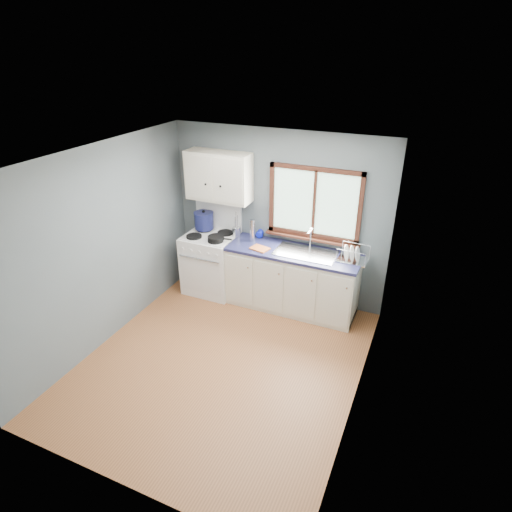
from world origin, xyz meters
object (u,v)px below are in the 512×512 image
at_px(base_cabinets, 292,283).
at_px(stockpot, 204,220).
at_px(gas_range, 211,261).
at_px(thermos, 252,230).
at_px(sink, 305,257).
at_px(skillet, 216,238).
at_px(dish_rack, 352,257).
at_px(utensil_crock, 236,232).

height_order(base_cabinets, stockpot, stockpot).
distance_m(gas_range, base_cabinets, 1.31).
bearing_deg(thermos, sink, -5.36).
height_order(base_cabinets, skillet, skillet).
xyz_separation_m(sink, thermos, (-0.84, 0.08, 0.23)).
bearing_deg(dish_rack, utensil_crock, -179.93).
relative_size(gas_range, stockpot, 3.49).
distance_m(skillet, utensil_crock, 0.33).
height_order(base_cabinets, thermos, thermos).
xyz_separation_m(sink, skillet, (-1.30, -0.16, 0.12)).
distance_m(stockpot, dish_rack, 2.29).
bearing_deg(base_cabinets, thermos, 173.22).
xyz_separation_m(gas_range, thermos, (0.65, 0.10, 0.59)).
xyz_separation_m(skillet, thermos, (0.46, 0.24, 0.10)).
distance_m(base_cabinets, skillet, 1.27).
height_order(base_cabinets, sink, sink).
bearing_deg(utensil_crock, sink, -5.56).
height_order(gas_range, dish_rack, gas_range).
height_order(stockpot, dish_rack, stockpot).
height_order(gas_range, base_cabinets, gas_range).
distance_m(utensil_crock, dish_rack, 1.74).
bearing_deg(utensil_crock, thermos, -6.16).
bearing_deg(skillet, utensil_crock, 47.39).
bearing_deg(stockpot, base_cabinets, -4.85).
distance_m(gas_range, thermos, 0.88).
height_order(sink, utensil_crock, utensil_crock).
bearing_deg(skillet, dish_rack, -1.02).
distance_m(gas_range, utensil_crock, 0.64).
distance_m(sink, skillet, 1.32).
relative_size(base_cabinets, thermos, 5.62).
xyz_separation_m(utensil_crock, thermos, (0.27, -0.03, 0.08)).
distance_m(stockpot, utensil_crock, 0.56).
bearing_deg(gas_range, skillet, -38.33).
xyz_separation_m(thermos, dish_rack, (1.46, -0.03, -0.11)).
bearing_deg(base_cabinets, stockpot, 175.15).
bearing_deg(stockpot, skillet, -38.83).
bearing_deg(sink, gas_range, -179.29).
bearing_deg(utensil_crock, base_cabinets, -6.60).
height_order(stockpot, thermos, stockpot).
xyz_separation_m(sink, dish_rack, (0.63, 0.05, 0.11)).
height_order(gas_range, thermos, gas_range).
distance_m(skillet, thermos, 0.53).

